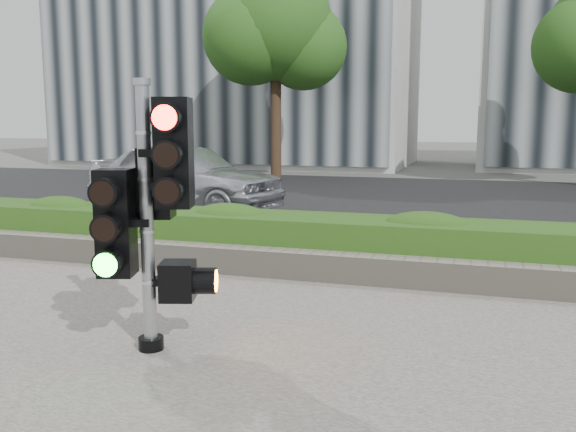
{
  "coord_description": "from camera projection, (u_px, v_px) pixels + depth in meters",
  "views": [
    {
      "loc": [
        2.09,
        -5.24,
        1.95
      ],
      "look_at": [
        0.27,
        0.6,
        1.01
      ],
      "focal_mm": 38.0,
      "sensor_mm": 36.0,
      "label": 1
    }
  ],
  "objects": [
    {
      "name": "traffic_signal",
      "position": [
        151.0,
        203.0,
        5.07
      ],
      "size": [
        0.83,
        0.7,
        2.27
      ],
      "rotation": [
        0.0,
        0.0,
        0.29
      ],
      "color": "black",
      "rests_on": "sidewalk"
    },
    {
      "name": "curb",
      "position": [
        323.0,
        255.0,
        8.82
      ],
      "size": [
        60.0,
        0.25,
        0.12
      ],
      "primitive_type": "cube",
      "color": "gray",
      "rests_on": "ground"
    },
    {
      "name": "road",
      "position": [
        389.0,
        201.0,
        15.29
      ],
      "size": [
        60.0,
        13.0,
        0.02
      ],
      "primitive_type": "cube",
      "color": "black",
      "rests_on": "ground"
    },
    {
      "name": "car_silver",
      "position": [
        185.0,
        176.0,
        13.45
      ],
      "size": [
        4.78,
        2.64,
        1.54
      ],
      "primitive_type": "imported",
      "rotation": [
        0.0,
        0.0,
        1.38
      ],
      "color": "silver",
      "rests_on": "road"
    },
    {
      "name": "stone_wall",
      "position": [
        299.0,
        264.0,
        7.62
      ],
      "size": [
        12.0,
        0.32,
        0.34
      ],
      "primitive_type": "cube",
      "color": "gray",
      "rests_on": "sidewalk"
    },
    {
      "name": "building_left",
      "position": [
        243.0,
        6.0,
        29.07
      ],
      "size": [
        16.0,
        9.0,
        15.0
      ],
      "primitive_type": "cube",
      "color": "#B7B7B2",
      "rests_on": "ground"
    },
    {
      "name": "tree_left",
      "position": [
        276.0,
        29.0,
        20.16
      ],
      "size": [
        4.61,
        4.03,
        7.34
      ],
      "color": "black",
      "rests_on": "ground"
    },
    {
      "name": "hedge",
      "position": [
        312.0,
        241.0,
        8.2
      ],
      "size": [
        12.0,
        1.0,
        0.68
      ],
      "primitive_type": "cube",
      "color": "#4B8729",
      "rests_on": "sidewalk"
    },
    {
      "name": "ground",
      "position": [
        243.0,
        328.0,
        5.85
      ],
      "size": [
        120.0,
        120.0,
        0.0
      ],
      "primitive_type": "plane",
      "color": "#51514C",
      "rests_on": "ground"
    }
  ]
}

